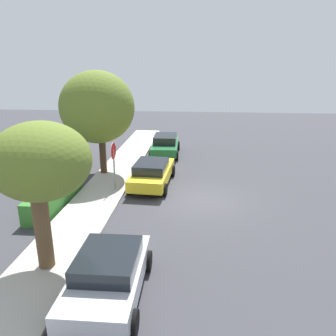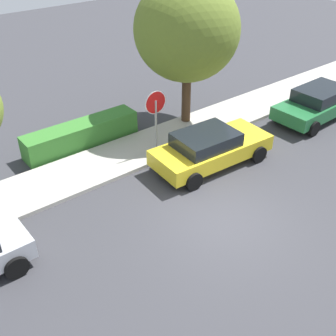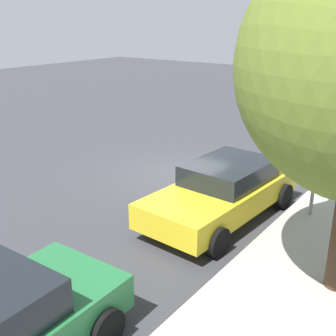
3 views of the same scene
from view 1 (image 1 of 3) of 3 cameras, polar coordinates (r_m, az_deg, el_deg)
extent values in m
plane|color=#38383D|center=(15.92, 5.76, -5.47)|extent=(60.00, 60.00, 0.00)
cube|color=#B2ADA3|center=(16.57, -11.69, -4.56)|extent=(32.00, 2.26, 0.14)
cylinder|color=gray|center=(16.66, -9.33, -0.48)|extent=(0.08, 0.08, 2.22)
cylinder|color=white|center=(16.37, -9.50, 2.95)|extent=(0.86, 0.05, 0.86)
cylinder|color=red|center=(16.37, -9.50, 2.95)|extent=(0.81, 0.06, 0.81)
cube|color=yellow|center=(17.59, -2.72, -1.06)|extent=(4.53, 2.05, 0.57)
cube|color=black|center=(17.15, -2.94, 0.29)|extent=(2.23, 1.70, 0.48)
cylinder|color=black|center=(19.25, -4.47, -0.26)|extent=(0.65, 0.26, 0.64)
cylinder|color=black|center=(18.94, 0.82, -0.51)|extent=(0.65, 0.26, 0.64)
cylinder|color=black|center=(16.50, -6.77, -3.46)|extent=(0.65, 0.26, 0.64)
cylinder|color=black|center=(16.14, -0.61, -3.82)|extent=(0.65, 0.26, 0.64)
cube|color=#236B38|center=(23.43, -0.50, 3.75)|extent=(4.19, 1.87, 0.56)
cube|color=black|center=(23.46, -0.47, 5.13)|extent=(2.28, 1.61, 0.52)
cylinder|color=black|center=(24.93, -2.29, 3.97)|extent=(0.65, 0.24, 0.64)
cylinder|color=black|center=(24.81, 1.78, 3.90)|extent=(0.65, 0.24, 0.64)
cylinder|color=black|center=(22.22, -3.03, 2.23)|extent=(0.65, 0.24, 0.64)
cylinder|color=black|center=(22.09, 1.53, 2.16)|extent=(0.65, 0.24, 0.64)
cube|color=silver|center=(9.71, -10.37, -18.29)|extent=(3.84, 1.89, 0.57)
cube|color=black|center=(9.50, -10.40, -15.44)|extent=(2.04, 1.65, 0.46)
cylinder|color=black|center=(11.12, -13.34, -15.04)|extent=(0.64, 0.23, 0.64)
cylinder|color=black|center=(10.74, -3.55, -15.83)|extent=(0.64, 0.23, 0.64)
cylinder|color=black|center=(9.19, -18.54, -23.58)|extent=(0.64, 0.23, 0.64)
cylinder|color=black|center=(8.73, -6.11, -25.23)|extent=(0.64, 0.23, 0.64)
cylinder|color=#422D1E|center=(19.29, -11.29, 2.72)|extent=(0.38, 0.38, 2.73)
ellipsoid|color=olive|center=(18.96, -12.21, 10.30)|extent=(4.15, 4.15, 4.02)
cylinder|color=brown|center=(10.96, -20.90, -10.58)|extent=(0.50, 0.50, 2.54)
ellipsoid|color=olive|center=(10.21, -21.25, 1.16)|extent=(2.94, 2.94, 2.32)
cube|color=#387A2D|center=(15.98, -19.08, -4.49)|extent=(4.61, 0.96, 0.95)
camera|label=2|loc=(10.23, 53.64, 22.90)|focal=45.00mm
camera|label=3|loc=(25.59, -10.47, 13.68)|focal=45.00mm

